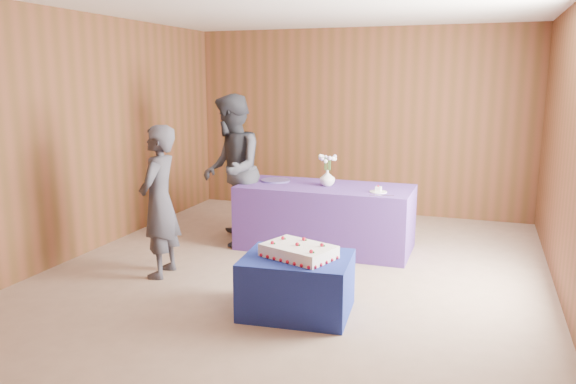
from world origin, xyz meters
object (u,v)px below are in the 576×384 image
at_px(guest_left, 159,202).
at_px(serving_table, 325,217).
at_px(guest_right, 232,170).
at_px(cake_table, 297,285).
at_px(vase, 327,178).
at_px(sheet_cake, 299,251).

bearing_deg(guest_left, serving_table, 129.78).
height_order(serving_table, guest_right, guest_right).
height_order(cake_table, vase, vase).
distance_m(sheet_cake, guest_left, 1.69).
distance_m(cake_table, vase, 2.01).
relative_size(serving_table, guest_right, 1.11).
bearing_deg(guest_right, sheet_cake, 14.38).
distance_m(serving_table, vase, 0.47).
distance_m(sheet_cake, guest_right, 2.27).
height_order(sheet_cake, vase, vase).
bearing_deg(vase, guest_right, -171.39).
distance_m(cake_table, sheet_cake, 0.30).
xyz_separation_m(cake_table, guest_left, (-1.60, 0.44, 0.52)).
relative_size(guest_left, guest_right, 0.85).
height_order(sheet_cake, guest_right, guest_right).
distance_m(cake_table, serving_table, 1.92).
relative_size(sheet_cake, guest_left, 0.46).
bearing_deg(guest_right, guest_left, -33.54).
height_order(sheet_cake, guest_left, guest_left).
height_order(serving_table, vase, vase).
bearing_deg(sheet_cake, vase, 118.06).
bearing_deg(guest_right, vase, 73.78).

